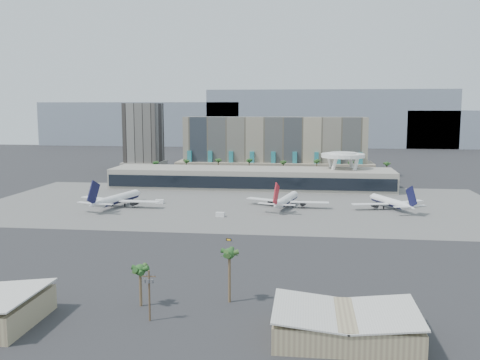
# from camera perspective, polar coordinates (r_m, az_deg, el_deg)

# --- Properties ---
(ground) EXTENTS (900.00, 900.00, 0.00)m
(ground) POSITION_cam_1_polar(r_m,az_deg,el_deg) (218.46, -1.81, -5.17)
(ground) COLOR #232326
(ground) RESTS_ON ground
(apron_pad) EXTENTS (260.00, 130.00, 0.06)m
(apron_pad) POSITION_cam_1_polar(r_m,az_deg,el_deg) (271.80, -0.00, -2.58)
(apron_pad) COLOR #5B5B59
(apron_pad) RESTS_ON ground
(mountain_ridge) EXTENTS (680.00, 60.00, 70.00)m
(mountain_ridge) POSITION_cam_1_polar(r_m,az_deg,el_deg) (680.57, 6.74, 6.13)
(mountain_ridge) COLOR gray
(mountain_ridge) RESTS_ON ground
(hotel) EXTENTS (140.00, 30.00, 42.00)m
(hotel) POSITION_cam_1_polar(r_m,az_deg,el_deg) (386.74, 3.68, 3.00)
(hotel) COLOR #9D927A
(hotel) RESTS_ON ground
(office_tower) EXTENTS (30.00, 30.00, 52.00)m
(office_tower) POSITION_cam_1_polar(r_m,az_deg,el_deg) (430.67, -10.22, 4.20)
(office_tower) COLOR black
(office_tower) RESTS_ON ground
(terminal) EXTENTS (170.00, 32.50, 14.50)m
(terminal) POSITION_cam_1_polar(r_m,az_deg,el_deg) (324.64, 1.20, 0.27)
(terminal) COLOR #9E988A
(terminal) RESTS_ON ground
(saucer_structure) EXTENTS (26.00, 26.00, 21.89)m
(saucer_structure) POSITION_cam_1_polar(r_m,az_deg,el_deg) (328.42, 10.92, 2.31)
(saucer_structure) COLOR white
(saucer_structure) RESTS_ON ground
(palm_row) EXTENTS (157.80, 2.80, 13.10)m
(palm_row) POSITION_cam_1_polar(r_m,az_deg,el_deg) (358.32, 2.90, 1.61)
(palm_row) COLOR brown
(palm_row) RESTS_ON ground
(hangar_right) EXTENTS (30.55, 20.60, 6.89)m
(hangar_right) POSITION_cam_1_polar(r_m,az_deg,el_deg) (119.80, 11.13, -14.95)
(hangar_right) COLOR #8D7B5E
(hangar_right) RESTS_ON ground
(utility_pole) EXTENTS (3.20, 0.85, 12.00)m
(utility_pole) POSITION_cam_1_polar(r_m,az_deg,el_deg) (126.63, -9.67, -11.61)
(utility_pole) COLOR #4C3826
(utility_pole) RESTS_ON ground
(airliner_left) EXTENTS (43.54, 45.22, 15.86)m
(airliner_left) POSITION_cam_1_polar(r_m,az_deg,el_deg) (270.91, -12.94, -1.97)
(airliner_left) COLOR white
(airliner_left) RESTS_ON ground
(airliner_centre) EXTENTS (40.96, 42.57, 14.90)m
(airliner_centre) POSITION_cam_1_polar(r_m,az_deg,el_deg) (263.57, 4.95, -2.12)
(airliner_centre) COLOR white
(airliner_centre) RESTS_ON ground
(airliner_right) EXTENTS (36.27, 37.34, 13.82)m
(airliner_right) POSITION_cam_1_polar(r_m,az_deg,el_deg) (268.28, 15.73, -2.27)
(airliner_right) COLOR white
(airliner_right) RESTS_ON ground
(service_vehicle_a) EXTENTS (4.18, 2.08, 2.03)m
(service_vehicle_a) POSITION_cam_1_polar(r_m,az_deg,el_deg) (276.66, -8.58, -2.28)
(service_vehicle_a) COLOR white
(service_vehicle_a) RESTS_ON ground
(service_vehicle_b) EXTENTS (4.18, 2.73, 2.02)m
(service_vehicle_b) POSITION_cam_1_polar(r_m,az_deg,el_deg) (240.92, -2.11, -3.70)
(service_vehicle_b) COLOR silver
(service_vehicle_b) RESTS_ON ground
(taxiway_sign) EXTENTS (2.03, 0.74, 0.92)m
(taxiway_sign) POSITION_cam_1_polar(r_m,az_deg,el_deg) (198.13, -1.21, -6.38)
(taxiway_sign) COLOR black
(taxiway_sign) RESTS_ON ground
(near_palm_a) EXTENTS (6.00, 6.00, 10.67)m
(near_palm_a) POSITION_cam_1_polar(r_m,az_deg,el_deg) (135.76, -10.59, -9.97)
(near_palm_a) COLOR brown
(near_palm_a) RESTS_ON ground
(near_palm_b) EXTENTS (6.00, 6.00, 14.04)m
(near_palm_b) POSITION_cam_1_polar(r_m,az_deg,el_deg) (135.16, -1.14, -8.46)
(near_palm_b) COLOR brown
(near_palm_b) RESTS_ON ground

